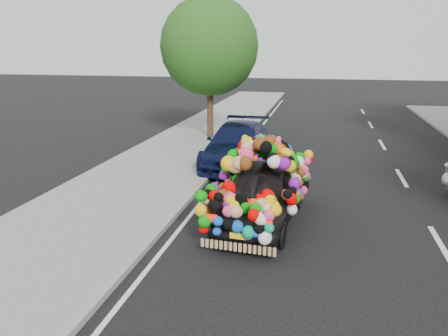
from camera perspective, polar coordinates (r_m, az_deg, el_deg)
name	(u,v)px	position (r m, az deg, el deg)	size (l,w,h in m)	color
ground	(269,230)	(10.02, 5.93, -8.09)	(100.00, 100.00, 0.00)	black
sidewalk	(96,213)	(11.26, -16.44, -5.61)	(4.00, 60.00, 0.12)	gray
kerb	(171,219)	(10.49, -7.00, -6.63)	(0.15, 60.00, 0.13)	gray
lane_markings	(441,245)	(10.30, 26.49, -9.01)	(6.00, 50.00, 0.01)	silver
tree_near_sidewalk	(210,46)	(19.24, -1.90, 15.59)	(4.20, 4.20, 6.13)	#332114
plush_art_car	(262,180)	(10.18, 4.95, -1.53)	(2.31, 4.35, 2.01)	black
navy_sedan	(238,144)	(15.32, 1.80, 3.11)	(1.98, 4.88, 1.42)	black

